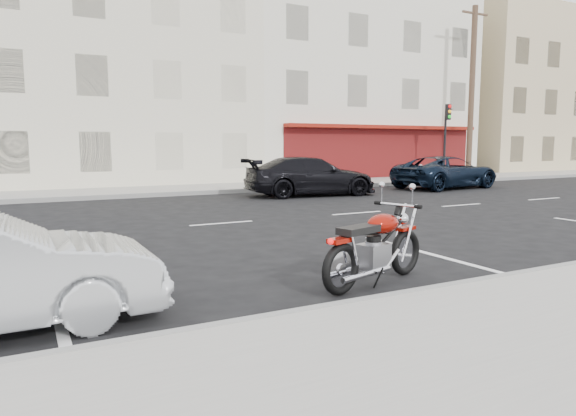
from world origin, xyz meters
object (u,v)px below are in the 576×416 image
utility_pole (472,91)px  fire_hydrant (421,171)px  motorcycle (406,242)px  car_far (311,176)px  traffic_light (446,131)px  suv_far (446,172)px

utility_pole → fire_hydrant: 5.48m
motorcycle → car_far: size_ratio=0.42×
traffic_light → fire_hydrant: bearing=173.6°
utility_pole → traffic_light: 2.97m
traffic_light → car_far: traffic_light is taller
fire_hydrant → suv_far: size_ratio=0.14×
traffic_light → fire_hydrant: traffic_light is taller
traffic_light → car_far: 10.89m
motorcycle → car_far: (4.66, 10.77, 0.23)m
fire_hydrant → suv_far: suv_far is taller
utility_pole → fire_hydrant: (-3.50, -0.10, -4.21)m
car_far → utility_pole: bearing=-65.5°
utility_pole → motorcycle: (-16.81, -14.50, -4.25)m
motorcycle → car_far: 11.74m
fire_hydrant → car_far: car_far is taller
utility_pole → traffic_light: utility_pole is taller
utility_pole → traffic_light: (-2.00, -0.27, -2.18)m
fire_hydrant → car_far: size_ratio=0.15×
suv_far → car_far: car_far is taller
utility_pole → suv_far: 7.71m
motorcycle → suv_far: size_ratio=0.42×
motorcycle → car_far: car_far is taller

